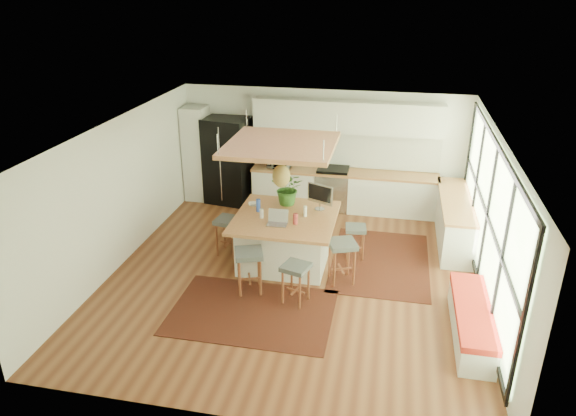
% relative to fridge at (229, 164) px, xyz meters
% --- Properties ---
extents(floor, '(7.00, 7.00, 0.00)m').
position_rel_fridge_xyz_m(floor, '(2.17, -3.15, -0.93)').
color(floor, brown).
rests_on(floor, ground).
extents(ceiling, '(7.00, 7.00, 0.00)m').
position_rel_fridge_xyz_m(ceiling, '(2.17, -3.15, 1.78)').
color(ceiling, white).
rests_on(ceiling, ground).
extents(wall_back, '(6.50, 0.00, 6.50)m').
position_rel_fridge_xyz_m(wall_back, '(2.17, 0.35, 0.42)').
color(wall_back, white).
rests_on(wall_back, ground).
extents(wall_front, '(6.50, 0.00, 6.50)m').
position_rel_fridge_xyz_m(wall_front, '(2.17, -6.65, 0.42)').
color(wall_front, white).
rests_on(wall_front, ground).
extents(wall_left, '(0.00, 7.00, 7.00)m').
position_rel_fridge_xyz_m(wall_left, '(-1.08, -3.15, 0.42)').
color(wall_left, white).
rests_on(wall_left, ground).
extents(wall_right, '(0.00, 7.00, 7.00)m').
position_rel_fridge_xyz_m(wall_right, '(5.42, -3.15, 0.42)').
color(wall_right, white).
rests_on(wall_right, ground).
extents(window_wall, '(0.10, 6.20, 2.60)m').
position_rel_fridge_xyz_m(window_wall, '(5.39, -3.15, 0.47)').
color(window_wall, black).
rests_on(window_wall, wall_right).
extents(pantry, '(0.55, 0.60, 2.25)m').
position_rel_fridge_xyz_m(pantry, '(-0.78, 0.03, 0.20)').
color(pantry, white).
rests_on(pantry, floor).
extents(back_counter_base, '(4.20, 0.60, 0.88)m').
position_rel_fridge_xyz_m(back_counter_base, '(2.72, 0.03, -0.49)').
color(back_counter_base, white).
rests_on(back_counter_base, floor).
extents(back_counter_top, '(4.24, 0.64, 0.05)m').
position_rel_fridge_xyz_m(back_counter_top, '(2.72, 0.03, -0.03)').
color(back_counter_top, '#AC693D').
rests_on(back_counter_top, back_counter_base).
extents(backsplash, '(4.20, 0.02, 0.80)m').
position_rel_fridge_xyz_m(backsplash, '(2.72, 0.33, 0.43)').
color(backsplash, white).
rests_on(backsplash, wall_back).
extents(upper_cabinets, '(4.20, 0.34, 0.70)m').
position_rel_fridge_xyz_m(upper_cabinets, '(2.72, 0.17, 1.22)').
color(upper_cabinets, white).
rests_on(upper_cabinets, wall_back).
extents(range, '(0.76, 0.62, 1.00)m').
position_rel_fridge_xyz_m(range, '(2.47, 0.03, -0.43)').
color(range, '#A5A5AA').
rests_on(range, floor).
extents(right_counter_base, '(0.60, 2.50, 0.88)m').
position_rel_fridge_xyz_m(right_counter_base, '(5.10, -1.15, -0.49)').
color(right_counter_base, white).
rests_on(right_counter_base, floor).
extents(right_counter_top, '(0.64, 2.54, 0.05)m').
position_rel_fridge_xyz_m(right_counter_top, '(5.10, -1.15, -0.03)').
color(right_counter_top, '#AC693D').
rests_on(right_counter_top, right_counter_base).
extents(window_bench, '(0.52, 2.00, 0.50)m').
position_rel_fridge_xyz_m(window_bench, '(5.12, -4.35, -0.68)').
color(window_bench, white).
rests_on(window_bench, floor).
extents(ceiling_panel, '(1.86, 1.86, 0.80)m').
position_rel_fridge_xyz_m(ceiling_panel, '(1.87, -2.75, 1.12)').
color(ceiling_panel, '#AC693D').
rests_on(ceiling_panel, ceiling).
extents(rug_near, '(2.60, 1.80, 0.01)m').
position_rel_fridge_xyz_m(rug_near, '(1.74, -4.43, -0.92)').
color(rug_near, black).
rests_on(rug_near, floor).
extents(rug_right, '(1.80, 2.60, 0.01)m').
position_rel_fridge_xyz_m(rug_right, '(3.70, -2.34, -0.92)').
color(rug_right, black).
rests_on(rug_right, floor).
extents(fridge, '(1.12, 0.94, 2.03)m').
position_rel_fridge_xyz_m(fridge, '(0.00, 0.00, 0.00)').
color(fridge, black).
rests_on(fridge, floor).
extents(island, '(1.85, 1.85, 0.93)m').
position_rel_fridge_xyz_m(island, '(1.93, -2.65, -0.46)').
color(island, '#AC693D').
rests_on(island, floor).
extents(stool_near_left, '(0.58, 0.58, 0.77)m').
position_rel_fridge_xyz_m(stool_near_left, '(1.54, -3.82, -0.57)').
color(stool_near_left, '#444A4C').
rests_on(stool_near_left, floor).
extents(stool_near_right, '(0.52, 0.52, 0.70)m').
position_rel_fridge_xyz_m(stool_near_right, '(2.38, -3.99, -0.57)').
color(stool_near_right, '#444A4C').
rests_on(stool_near_right, floor).
extents(stool_right_front, '(0.60, 0.60, 0.78)m').
position_rel_fridge_xyz_m(stool_right_front, '(3.04, -3.18, -0.57)').
color(stool_right_front, '#444A4C').
rests_on(stool_right_front, floor).
extents(stool_right_back, '(0.43, 0.43, 0.65)m').
position_rel_fridge_xyz_m(stool_right_back, '(3.20, -2.24, -0.57)').
color(stool_right_back, '#444A4C').
rests_on(stool_right_back, floor).
extents(stool_left_side, '(0.50, 0.50, 0.75)m').
position_rel_fridge_xyz_m(stool_left_side, '(0.79, -2.58, -0.57)').
color(stool_left_side, '#444A4C').
rests_on(stool_left_side, floor).
extents(laptop, '(0.37, 0.39, 0.27)m').
position_rel_fridge_xyz_m(laptop, '(1.86, -3.04, 0.12)').
color(laptop, '#A5A5AA').
rests_on(laptop, island).
extents(monitor, '(0.58, 0.41, 0.51)m').
position_rel_fridge_xyz_m(monitor, '(2.50, -2.21, 0.26)').
color(monitor, '#A5A5AA').
rests_on(monitor, island).
extents(microwave, '(0.54, 0.31, 0.36)m').
position_rel_fridge_xyz_m(microwave, '(1.22, 0.03, 0.18)').
color(microwave, '#A5A5AA').
rests_on(microwave, back_counter_top).
extents(island_plant, '(0.61, 0.68, 0.52)m').
position_rel_fridge_xyz_m(island_plant, '(1.87, -2.08, 0.27)').
color(island_plant, '#1E4C19').
rests_on(island_plant, island).
extents(island_bowl, '(0.24, 0.24, 0.05)m').
position_rel_fridge_xyz_m(island_bowl, '(1.22, -2.28, 0.03)').
color(island_bowl, white).
rests_on(island_bowl, island).
extents(island_bottle_0, '(0.07, 0.07, 0.19)m').
position_rel_fridge_xyz_m(island_bottle_0, '(1.38, -2.55, 0.10)').
color(island_bottle_0, blue).
rests_on(island_bottle_0, island).
extents(island_bottle_1, '(0.07, 0.07, 0.19)m').
position_rel_fridge_xyz_m(island_bottle_1, '(1.53, -2.80, 0.10)').
color(island_bottle_1, silver).
rests_on(island_bottle_1, island).
extents(island_bottle_2, '(0.07, 0.07, 0.19)m').
position_rel_fridge_xyz_m(island_bottle_2, '(2.18, -2.95, 0.10)').
color(island_bottle_2, '#AC3939').
rests_on(island_bottle_2, island).
extents(island_bottle_3, '(0.07, 0.07, 0.19)m').
position_rel_fridge_xyz_m(island_bottle_3, '(2.28, -2.60, 0.10)').
color(island_bottle_3, white).
rests_on(island_bottle_3, island).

